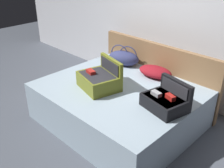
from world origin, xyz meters
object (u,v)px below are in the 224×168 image
at_px(pillow_near_headboard, 155,72).
at_px(hard_case_medium, 166,100).
at_px(bed, 118,105).
at_px(hard_case_large, 99,79).
at_px(duffel_bag, 124,58).

bearing_deg(pillow_near_headboard, hard_case_medium, -45.90).
xyz_separation_m(hard_case_medium, pillow_near_headboard, (-0.60, 0.62, -0.03)).
height_order(bed, hard_case_medium, hard_case_medium).
distance_m(hard_case_large, hard_case_medium, 0.94).
relative_size(hard_case_large, hard_case_medium, 1.11).
xyz_separation_m(hard_case_large, hard_case_medium, (0.92, 0.19, -0.02)).
bearing_deg(hard_case_large, bed, 59.73).
xyz_separation_m(hard_case_medium, duffel_bag, (-1.23, 0.63, 0.01)).
xyz_separation_m(duffel_bag, pillow_near_headboard, (0.63, -0.01, -0.04)).
relative_size(duffel_bag, pillow_near_headboard, 1.12).
distance_m(hard_case_large, duffel_bag, 0.87).
xyz_separation_m(bed, hard_case_medium, (0.74, 0.01, 0.37)).
height_order(hard_case_large, hard_case_medium, hard_case_large).
xyz_separation_m(hard_case_large, pillow_near_headboard, (0.32, 0.81, -0.05)).
relative_size(hard_case_medium, duffel_bag, 0.95).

